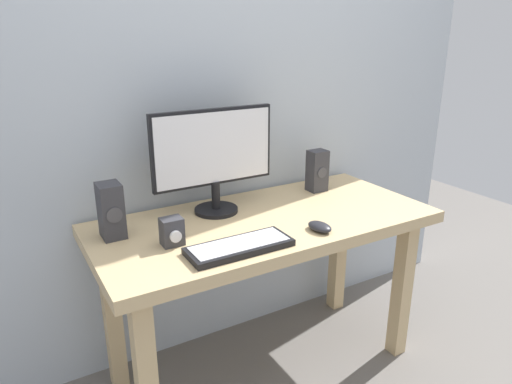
# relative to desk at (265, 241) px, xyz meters

# --- Properties ---
(ground_plane) EXTENTS (6.00, 6.00, 0.00)m
(ground_plane) POSITION_rel_desk_xyz_m (0.00, 0.00, -0.63)
(ground_plane) COLOR slate
(wall_back) EXTENTS (2.87, 0.04, 3.00)m
(wall_back) POSITION_rel_desk_xyz_m (0.00, 0.36, 0.87)
(wall_back) COLOR #B2BCC6
(wall_back) RESTS_ON ground_plane
(desk) EXTENTS (1.40, 0.65, 0.74)m
(desk) POSITION_rel_desk_xyz_m (0.00, 0.00, 0.00)
(desk) COLOR tan
(desk) RESTS_ON ground_plane
(monitor) EXTENTS (0.53, 0.18, 0.44)m
(monitor) POSITION_rel_desk_xyz_m (-0.14, 0.17, 0.35)
(monitor) COLOR black
(monitor) RESTS_ON desk
(keyboard_primary) EXTENTS (0.38, 0.15, 0.03)m
(keyboard_primary) POSITION_rel_desk_xyz_m (-0.23, -0.21, 0.12)
(keyboard_primary) COLOR black
(keyboard_primary) RESTS_ON desk
(mouse) EXTENTS (0.08, 0.12, 0.03)m
(mouse) POSITION_rel_desk_xyz_m (0.11, -0.22, 0.12)
(mouse) COLOR #232328
(mouse) RESTS_ON desk
(speaker_right) EXTENTS (0.09, 0.08, 0.20)m
(speaker_right) POSITION_rel_desk_xyz_m (0.40, 0.17, 0.20)
(speaker_right) COLOR #333338
(speaker_right) RESTS_ON desk
(speaker_left) EXTENTS (0.08, 0.10, 0.21)m
(speaker_left) POSITION_rel_desk_xyz_m (-0.59, 0.13, 0.21)
(speaker_left) COLOR #333338
(speaker_left) RESTS_ON desk
(audio_controller) EXTENTS (0.08, 0.07, 0.10)m
(audio_controller) POSITION_rel_desk_xyz_m (-0.42, -0.05, 0.16)
(audio_controller) COLOR #333338
(audio_controller) RESTS_ON desk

